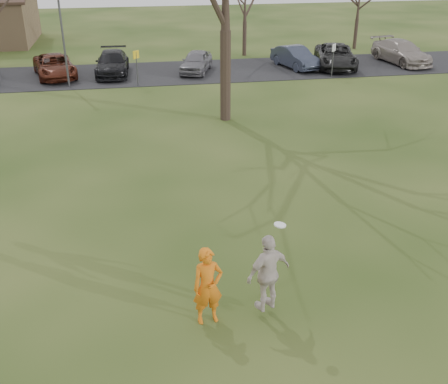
{
  "coord_description": "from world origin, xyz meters",
  "views": [
    {
      "loc": [
        -2.38,
        -9.54,
        8.21
      ],
      "look_at": [
        0.0,
        4.0,
        1.5
      ],
      "focal_mm": 42.8,
      "sensor_mm": 36.0,
      "label": 1
    }
  ],
  "objects_px": {
    "player_defender": "(208,286)",
    "car_2": "(55,66)",
    "lamp_post": "(60,17)",
    "car_5": "(295,57)",
    "catching_play": "(268,273)",
    "car_6": "(336,56)",
    "car_3": "(112,63)",
    "car_7": "(401,52)",
    "car_4": "(196,62)"
  },
  "relations": [
    {
      "from": "car_4",
      "to": "car_7",
      "type": "height_order",
      "value": "car_7"
    },
    {
      "from": "car_5",
      "to": "car_4",
      "type": "bearing_deg",
      "value": 164.64
    },
    {
      "from": "car_3",
      "to": "car_6",
      "type": "relative_size",
      "value": 0.92
    },
    {
      "from": "car_4",
      "to": "car_6",
      "type": "bearing_deg",
      "value": 18.34
    },
    {
      "from": "player_defender",
      "to": "car_6",
      "type": "relative_size",
      "value": 0.36
    },
    {
      "from": "car_6",
      "to": "car_7",
      "type": "xyz_separation_m",
      "value": [
        4.91,
        0.42,
        0.01
      ]
    },
    {
      "from": "car_2",
      "to": "car_5",
      "type": "bearing_deg",
      "value": -14.1
    },
    {
      "from": "player_defender",
      "to": "car_3",
      "type": "xyz_separation_m",
      "value": [
        -2.46,
        24.75,
        -0.22
      ]
    },
    {
      "from": "lamp_post",
      "to": "player_defender",
      "type": "bearing_deg",
      "value": -77.34
    },
    {
      "from": "player_defender",
      "to": "catching_play",
      "type": "height_order",
      "value": "catching_play"
    },
    {
      "from": "car_5",
      "to": "catching_play",
      "type": "relative_size",
      "value": 1.83
    },
    {
      "from": "lamp_post",
      "to": "catching_play",
      "type": "bearing_deg",
      "value": -73.98
    },
    {
      "from": "player_defender",
      "to": "car_2",
      "type": "bearing_deg",
      "value": 95.62
    },
    {
      "from": "car_4",
      "to": "lamp_post",
      "type": "xyz_separation_m",
      "value": [
        -7.83,
        -2.3,
        3.26
      ]
    },
    {
      "from": "car_2",
      "to": "lamp_post",
      "type": "bearing_deg",
      "value": -81.66
    },
    {
      "from": "car_2",
      "to": "lamp_post",
      "type": "xyz_separation_m",
      "value": [
        1.01,
        -2.54,
        3.26
      ]
    },
    {
      "from": "car_3",
      "to": "car_4",
      "type": "distance_m",
      "value": 5.32
    },
    {
      "from": "car_5",
      "to": "car_6",
      "type": "relative_size",
      "value": 0.79
    },
    {
      "from": "car_3",
      "to": "car_6",
      "type": "distance_m",
      "value": 14.67
    },
    {
      "from": "car_3",
      "to": "car_7",
      "type": "bearing_deg",
      "value": 2.08
    },
    {
      "from": "player_defender",
      "to": "car_2",
      "type": "xyz_separation_m",
      "value": [
        -6.0,
        24.72,
        -0.25
      ]
    },
    {
      "from": "car_2",
      "to": "car_7",
      "type": "xyz_separation_m",
      "value": [
        23.11,
        -0.05,
        0.08
      ]
    },
    {
      "from": "car_2",
      "to": "car_7",
      "type": "height_order",
      "value": "car_7"
    },
    {
      "from": "car_3",
      "to": "car_5",
      "type": "distance_m",
      "value": 11.96
    },
    {
      "from": "car_2",
      "to": "lamp_post",
      "type": "relative_size",
      "value": 0.77
    },
    {
      "from": "car_4",
      "to": "catching_play",
      "type": "xyz_separation_m",
      "value": [
        -1.46,
        -24.51,
        0.48
      ]
    },
    {
      "from": "player_defender",
      "to": "car_7",
      "type": "distance_m",
      "value": 30.02
    },
    {
      "from": "car_5",
      "to": "lamp_post",
      "type": "bearing_deg",
      "value": 173.37
    },
    {
      "from": "car_7",
      "to": "catching_play",
      "type": "distance_m",
      "value": 29.27
    },
    {
      "from": "car_6",
      "to": "lamp_post",
      "type": "relative_size",
      "value": 0.85
    },
    {
      "from": "player_defender",
      "to": "car_4",
      "type": "xyz_separation_m",
      "value": [
        2.85,
        24.48,
        -0.26
      ]
    },
    {
      "from": "player_defender",
      "to": "lamp_post",
      "type": "xyz_separation_m",
      "value": [
        -4.98,
        22.18,
        3.0
      ]
    },
    {
      "from": "car_5",
      "to": "car_2",
      "type": "bearing_deg",
      "value": 163.45
    },
    {
      "from": "car_3",
      "to": "car_6",
      "type": "height_order",
      "value": "car_6"
    },
    {
      "from": "car_6",
      "to": "lamp_post",
      "type": "distance_m",
      "value": 17.6
    },
    {
      "from": "car_6",
      "to": "car_7",
      "type": "relative_size",
      "value": 1.03
    },
    {
      "from": "lamp_post",
      "to": "car_3",
      "type": "bearing_deg",
      "value": 45.66
    },
    {
      "from": "car_3",
      "to": "lamp_post",
      "type": "xyz_separation_m",
      "value": [
        -2.52,
        -2.58,
        3.22
      ]
    },
    {
      "from": "player_defender",
      "to": "car_2",
      "type": "relative_size",
      "value": 0.4
    },
    {
      "from": "car_7",
      "to": "car_5",
      "type": "bearing_deg",
      "value": 171.43
    },
    {
      "from": "car_2",
      "to": "car_4",
      "type": "xyz_separation_m",
      "value": [
        8.85,
        -0.24,
        -0.0
      ]
    },
    {
      "from": "car_5",
      "to": "lamp_post",
      "type": "relative_size",
      "value": 0.67
    },
    {
      "from": "player_defender",
      "to": "car_5",
      "type": "distance_m",
      "value": 26.31
    },
    {
      "from": "car_3",
      "to": "lamp_post",
      "type": "relative_size",
      "value": 0.78
    },
    {
      "from": "player_defender",
      "to": "catching_play",
      "type": "bearing_deg",
      "value": -9.38
    },
    {
      "from": "player_defender",
      "to": "catching_play",
      "type": "distance_m",
      "value": 1.42
    },
    {
      "from": "car_3",
      "to": "lamp_post",
      "type": "distance_m",
      "value": 4.84
    },
    {
      "from": "player_defender",
      "to": "car_3",
      "type": "relative_size",
      "value": 0.4
    },
    {
      "from": "catching_play",
      "to": "car_4",
      "type": "bearing_deg",
      "value": 86.6
    },
    {
      "from": "car_5",
      "to": "car_6",
      "type": "height_order",
      "value": "car_6"
    }
  ]
}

